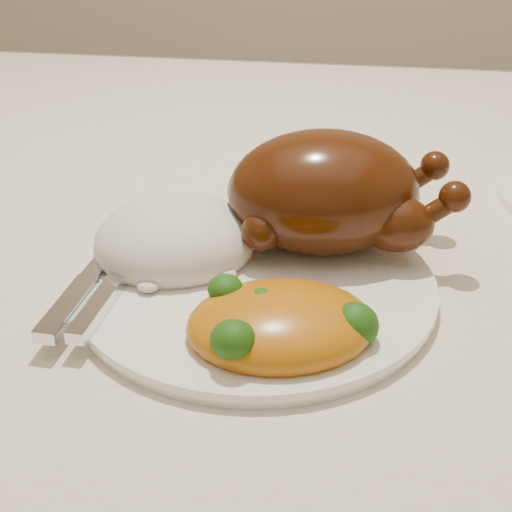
# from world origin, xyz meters

# --- Properties ---
(dining_table) EXTENTS (1.60, 0.90, 0.76)m
(dining_table) POSITION_xyz_m (0.00, 0.00, 0.67)
(dining_table) COLOR brown
(dining_table) RESTS_ON floor
(tablecloth) EXTENTS (1.73, 1.03, 0.18)m
(tablecloth) POSITION_xyz_m (0.00, 0.00, 0.74)
(tablecloth) COLOR beige
(tablecloth) RESTS_ON dining_table
(dinner_plate) EXTENTS (0.34, 0.34, 0.01)m
(dinner_plate) POSITION_xyz_m (0.02, -0.19, 0.77)
(dinner_plate) COLOR white
(dinner_plate) RESTS_ON tablecloth
(roast_chicken) EXTENTS (0.20, 0.14, 0.10)m
(roast_chicken) POSITION_xyz_m (0.07, -0.13, 0.83)
(roast_chicken) COLOR #411A07
(roast_chicken) RESTS_ON dinner_plate
(rice_mound) EXTENTS (0.17, 0.16, 0.07)m
(rice_mound) POSITION_xyz_m (-0.04, -0.17, 0.79)
(rice_mound) COLOR white
(rice_mound) RESTS_ON dinner_plate
(mac_and_cheese) EXTENTS (0.15, 0.13, 0.05)m
(mac_and_cheese) POSITION_xyz_m (0.06, -0.26, 0.79)
(mac_and_cheese) COLOR #BE750C
(mac_and_cheese) RESTS_ON dinner_plate
(cutlery) EXTENTS (0.04, 0.19, 0.01)m
(cutlery) POSITION_xyz_m (-0.09, -0.23, 0.79)
(cutlery) COLOR silver
(cutlery) RESTS_ON dinner_plate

